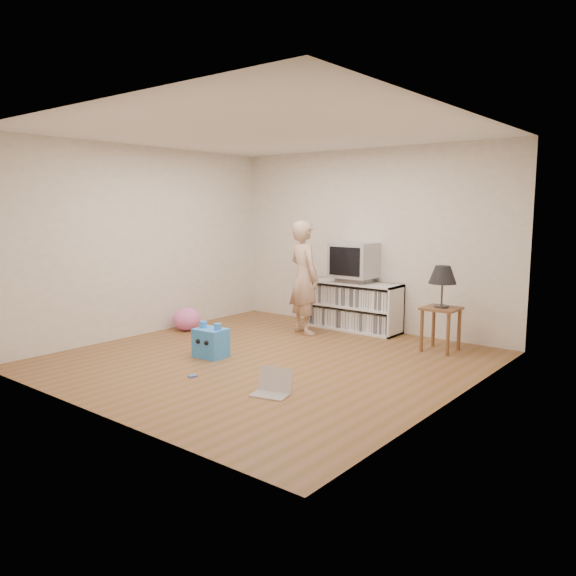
# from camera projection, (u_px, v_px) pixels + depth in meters

# --- Properties ---
(ground) EXTENTS (4.50, 4.50, 0.00)m
(ground) POSITION_uv_depth(u_px,v_px,m) (268.00, 360.00, 6.58)
(ground) COLOR brown
(ground) RESTS_ON ground
(walls) EXTENTS (4.52, 4.52, 2.60)m
(walls) POSITION_uv_depth(u_px,v_px,m) (267.00, 249.00, 6.39)
(walls) COLOR beige
(walls) RESTS_ON ground
(ceiling) EXTENTS (4.50, 4.50, 0.01)m
(ceiling) POSITION_uv_depth(u_px,v_px,m) (267.00, 132.00, 6.21)
(ceiling) COLOR white
(ceiling) RESTS_ON walls
(media_unit) EXTENTS (1.40, 0.45, 0.70)m
(media_unit) POSITION_uv_depth(u_px,v_px,m) (354.00, 306.00, 8.16)
(media_unit) COLOR white
(media_unit) RESTS_ON ground
(dvd_deck) EXTENTS (0.45, 0.35, 0.07)m
(dvd_deck) POSITION_uv_depth(u_px,v_px,m) (354.00, 280.00, 8.09)
(dvd_deck) COLOR gray
(dvd_deck) RESTS_ON media_unit
(crt_tv) EXTENTS (0.60, 0.53, 0.50)m
(crt_tv) POSITION_uv_depth(u_px,v_px,m) (354.00, 260.00, 8.05)
(crt_tv) COLOR #A2A2A7
(crt_tv) RESTS_ON dvd_deck
(side_table) EXTENTS (0.42, 0.42, 0.55)m
(side_table) POSITION_uv_depth(u_px,v_px,m) (441.00, 318.00, 6.92)
(side_table) COLOR brown
(side_table) RESTS_ON ground
(table_lamp) EXTENTS (0.34, 0.34, 0.52)m
(table_lamp) POSITION_uv_depth(u_px,v_px,m) (443.00, 276.00, 6.85)
(table_lamp) COLOR #333333
(table_lamp) RESTS_ON side_table
(person) EXTENTS (0.68, 0.57, 1.59)m
(person) POSITION_uv_depth(u_px,v_px,m) (304.00, 278.00, 7.85)
(person) COLOR tan
(person) RESTS_ON ground
(laptop) EXTENTS (0.41, 0.36, 0.24)m
(laptop) POSITION_uv_depth(u_px,v_px,m) (273.00, 387.00, 5.36)
(laptop) COLOR silver
(laptop) RESTS_ON ground
(playing_cards) EXTENTS (0.09, 0.11, 0.02)m
(playing_cards) POSITION_uv_depth(u_px,v_px,m) (193.00, 376.00, 5.90)
(playing_cards) COLOR #4A6CC7
(playing_cards) RESTS_ON ground
(plush_blue) EXTENTS (0.38, 0.34, 0.42)m
(plush_blue) POSITION_uv_depth(u_px,v_px,m) (211.00, 342.00, 6.67)
(plush_blue) COLOR #2F89F0
(plush_blue) RESTS_ON ground
(plush_pink) EXTENTS (0.45, 0.45, 0.33)m
(plush_pink) POSITION_uv_depth(u_px,v_px,m) (187.00, 319.00, 8.12)
(plush_pink) COLOR pink
(plush_pink) RESTS_ON ground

